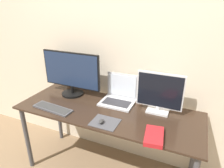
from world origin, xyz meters
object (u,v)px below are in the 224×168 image
object	(u,v)px
monitor_right	(160,93)
keyboard	(53,108)
book	(154,136)
monitor_left	(71,73)
laptop	(119,95)
mouse	(101,121)

from	to	relation	value
monitor_right	keyboard	world-z (taller)	monitor_right
monitor_right	book	bearing A→B (deg)	-82.19
monitor_right	book	distance (m)	0.44
monitor_left	keyboard	bearing A→B (deg)	-88.01
monitor_left	monitor_right	distance (m)	0.93
monitor_left	monitor_right	size ratio (longest dim) A/B	1.60
monitor_right	laptop	bearing A→B (deg)	172.66
monitor_left	book	distance (m)	1.09
monitor_left	monitor_right	world-z (taller)	monitor_left
laptop	book	size ratio (longest dim) A/B	1.32
laptop	book	distance (m)	0.64
monitor_left	mouse	distance (m)	0.70
keyboard	monitor_right	bearing A→B (deg)	21.10
monitor_right	keyboard	xyz separation A→B (m)	(-0.92, -0.35, -0.18)
laptop	mouse	bearing A→B (deg)	-88.14
monitor_left	monitor_right	xyz separation A→B (m)	(0.93, 0.00, -0.06)
mouse	monitor_left	bearing A→B (deg)	144.68
mouse	book	distance (m)	0.44
monitor_left	laptop	size ratio (longest dim) A/B	2.01
laptop	monitor_right	bearing A→B (deg)	-7.34
laptop	keyboard	xyz separation A→B (m)	(-0.51, -0.41, -0.06)
mouse	book	xyz separation A→B (m)	(0.44, -0.01, -0.00)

